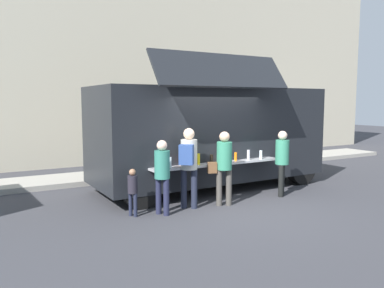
{
  "coord_description": "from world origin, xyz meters",
  "views": [
    {
      "loc": [
        -5.12,
        -6.95,
        2.37
      ],
      "look_at": [
        -0.28,
        1.6,
        1.3
      ],
      "focal_mm": 35.82,
      "sensor_mm": 36.0,
      "label": 1
    }
  ],
  "objects_px": {
    "customer_extra_browsing": "(282,157)",
    "customer_front_ordering": "(224,162)",
    "trash_bin": "(265,151)",
    "child_near_queue": "(133,188)",
    "customer_mid_with_backpack": "(189,160)",
    "customer_rear_waiting": "(162,170)",
    "food_truck_main": "(211,133)"
  },
  "relations": [
    {
      "from": "customer_mid_with_backpack",
      "to": "customer_front_ordering",
      "type": "bearing_deg",
      "value": -60.81
    },
    {
      "from": "food_truck_main",
      "to": "customer_extra_browsing",
      "type": "bearing_deg",
      "value": -60.08
    },
    {
      "from": "customer_mid_with_backpack",
      "to": "child_near_queue",
      "type": "xyz_separation_m",
      "value": [
        -1.29,
        0.06,
        -0.5
      ]
    },
    {
      "from": "food_truck_main",
      "to": "customer_mid_with_backpack",
      "type": "bearing_deg",
      "value": -135.9
    },
    {
      "from": "customer_extra_browsing",
      "to": "customer_mid_with_backpack",
      "type": "bearing_deg",
      "value": 45.99
    },
    {
      "from": "food_truck_main",
      "to": "trash_bin",
      "type": "xyz_separation_m",
      "value": [
        3.91,
        2.32,
        -1.01
      ]
    },
    {
      "from": "food_truck_main",
      "to": "customer_rear_waiting",
      "type": "xyz_separation_m",
      "value": [
        -2.29,
        -1.73,
        -0.57
      ]
    },
    {
      "from": "customer_front_ordering",
      "to": "child_near_queue",
      "type": "xyz_separation_m",
      "value": [
        -2.12,
        0.22,
        -0.42
      ]
    },
    {
      "from": "food_truck_main",
      "to": "customer_front_ordering",
      "type": "bearing_deg",
      "value": -114.43
    },
    {
      "from": "customer_rear_waiting",
      "to": "trash_bin",
      "type": "bearing_deg",
      "value": 7.23
    },
    {
      "from": "food_truck_main",
      "to": "customer_extra_browsing",
      "type": "height_order",
      "value": "food_truck_main"
    },
    {
      "from": "customer_rear_waiting",
      "to": "customer_extra_browsing",
      "type": "xyz_separation_m",
      "value": [
        3.33,
        -0.0,
        0.04
      ]
    },
    {
      "from": "customer_front_ordering",
      "to": "customer_mid_with_backpack",
      "type": "height_order",
      "value": "customer_mid_with_backpack"
    },
    {
      "from": "customer_extra_browsing",
      "to": "child_near_queue",
      "type": "bearing_deg",
      "value": 46.03
    },
    {
      "from": "trash_bin",
      "to": "customer_extra_browsing",
      "type": "bearing_deg",
      "value": -125.3
    },
    {
      "from": "food_truck_main",
      "to": "customer_extra_browsing",
      "type": "xyz_separation_m",
      "value": [
        1.04,
        -1.73,
        -0.52
      ]
    },
    {
      "from": "customer_front_ordering",
      "to": "customer_extra_browsing",
      "type": "height_order",
      "value": "customer_front_ordering"
    },
    {
      "from": "customer_rear_waiting",
      "to": "customer_front_ordering",
      "type": "bearing_deg",
      "value": -27.06
    },
    {
      "from": "child_near_queue",
      "to": "trash_bin",
      "type": "bearing_deg",
      "value": 1.15
    },
    {
      "from": "trash_bin",
      "to": "customer_front_ordering",
      "type": "height_order",
      "value": "customer_front_ordering"
    },
    {
      "from": "customer_front_ordering",
      "to": "child_near_queue",
      "type": "height_order",
      "value": "customer_front_ordering"
    },
    {
      "from": "food_truck_main",
      "to": "customer_rear_waiting",
      "type": "relative_size",
      "value": 4.07
    },
    {
      "from": "customer_mid_with_backpack",
      "to": "customer_extra_browsing",
      "type": "height_order",
      "value": "customer_mid_with_backpack"
    },
    {
      "from": "customer_front_ordering",
      "to": "child_near_queue",
      "type": "bearing_deg",
      "value": 107.01
    },
    {
      "from": "trash_bin",
      "to": "customer_mid_with_backpack",
      "type": "bearing_deg",
      "value": -144.5
    },
    {
      "from": "customer_extra_browsing",
      "to": "customer_front_ordering",
      "type": "bearing_deg",
      "value": 49.81
    },
    {
      "from": "trash_bin",
      "to": "customer_extra_browsing",
      "type": "relative_size",
      "value": 0.61
    },
    {
      "from": "trash_bin",
      "to": "child_near_queue",
      "type": "xyz_separation_m",
      "value": [
        -6.79,
        -3.86,
        0.09
      ]
    },
    {
      "from": "food_truck_main",
      "to": "trash_bin",
      "type": "distance_m",
      "value": 4.66
    },
    {
      "from": "trash_bin",
      "to": "child_near_queue",
      "type": "relative_size",
      "value": 1.01
    },
    {
      "from": "trash_bin",
      "to": "customer_front_ordering",
      "type": "relative_size",
      "value": 0.59
    },
    {
      "from": "customer_mid_with_backpack",
      "to": "customer_rear_waiting",
      "type": "relative_size",
      "value": 1.13
    }
  ]
}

